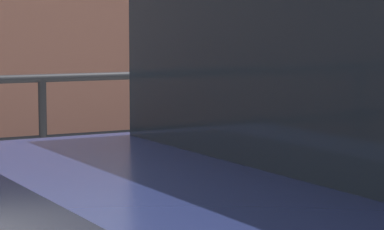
# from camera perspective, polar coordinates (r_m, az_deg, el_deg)

# --- Properties ---
(parking_meter) EXTENTS (0.17, 0.17, 1.53)m
(parking_meter) POSITION_cam_1_polar(r_m,az_deg,el_deg) (3.80, -2.04, 1.97)
(parking_meter) COLOR slate
(parking_meter) RESTS_ON sidewalk_curb
(pedestrian_at_meter) EXTENTS (0.59, 0.66, 1.61)m
(pedestrian_at_meter) POSITION_cam_1_polar(r_m,az_deg,el_deg) (4.16, 3.59, -0.25)
(pedestrian_at_meter) COLOR black
(pedestrian_at_meter) RESTS_ON sidewalk_curb
(background_railing) EXTENTS (24.06, 0.06, 1.01)m
(background_railing) POSITION_cam_1_polar(r_m,az_deg,el_deg) (6.28, -10.04, 0.18)
(background_railing) COLOR black
(background_railing) RESTS_ON sidewalk_curb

